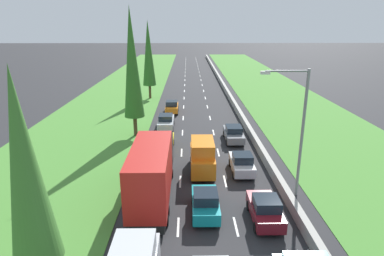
{
  "coord_description": "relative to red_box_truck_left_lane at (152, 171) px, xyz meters",
  "views": [
    {
      "loc": [
        -1.14,
        -2.15,
        11.76
      ],
      "look_at": [
        -0.71,
        30.57,
        1.33
      ],
      "focal_mm": 30.79,
      "sensor_mm": 36.0,
      "label": 1
    }
  ],
  "objects": [
    {
      "name": "silver_sedan_left_lane",
      "position": [
        -0.14,
        16.52,
        -1.37
      ],
      "size": [
        1.82,
        4.5,
        1.64
      ],
      "color": "silver",
      "rests_on": "ground"
    },
    {
      "name": "street_light_mast",
      "position": [
        9.84,
        0.57,
        3.05
      ],
      "size": [
        3.2,
        0.28,
        9.0
      ],
      "color": "gray",
      "rests_on": "ground"
    },
    {
      "name": "poplar_tree_third",
      "position": [
        -3.74,
        32.63,
        5.05
      ],
      "size": [
        2.11,
        2.11,
        12.36
      ],
      "color": "#4C3823",
      "rests_on": "ground"
    },
    {
      "name": "red_box_truck_left_lane",
      "position": [
        0.0,
        0.0,
        0.0
      ],
      "size": [
        2.46,
        9.4,
        4.18
      ],
      "color": "black",
      "rests_on": "ground"
    },
    {
      "name": "orange_van_centre_lane",
      "position": [
        3.6,
        4.45,
        -0.78
      ],
      "size": [
        1.96,
        4.9,
        2.82
      ],
      "color": "orange",
      "rests_on": "ground"
    },
    {
      "name": "poplar_tree_nearest",
      "position": [
        -3.96,
        -8.58,
        4.08
      ],
      "size": [
        2.06,
        2.06,
        10.44
      ],
      "color": "#4C3823",
      "rests_on": "ground"
    },
    {
      "name": "ground_plane",
      "position": [
        3.57,
        41.71,
        -2.18
      ],
      "size": [
        300.0,
        300.0,
        0.0
      ],
      "primitive_type": "plane",
      "color": "#28282B",
      "rests_on": "ground"
    },
    {
      "name": "grass_verge_left",
      "position": [
        -9.08,
        41.71,
        -2.16
      ],
      "size": [
        14.0,
        140.0,
        0.04
      ],
      "primitive_type": "cube",
      "color": "#478433",
      "rests_on": "ground"
    },
    {
      "name": "silver_hatchback_right_lane",
      "position": [
        6.84,
        4.29,
        -1.35
      ],
      "size": [
        1.74,
        3.9,
        1.72
      ],
      "color": "silver",
      "rests_on": "ground"
    },
    {
      "name": "lane_markings",
      "position": [
        3.57,
        41.71,
        -2.18
      ],
      "size": [
        3.64,
        116.0,
        0.01
      ],
      "color": "white",
      "rests_on": "ground"
    },
    {
      "name": "maroon_hatchback_right_lane",
      "position": [
        7.17,
        -2.74,
        -1.35
      ],
      "size": [
        1.74,
        3.9,
        1.72
      ],
      "color": "maroon",
      "rests_on": "ground"
    },
    {
      "name": "poplar_tree_second",
      "position": [
        -3.29,
        13.83,
        5.65
      ],
      "size": [
        2.14,
        2.14,
        13.56
      ],
      "color": "#4C3823",
      "rests_on": "ground"
    },
    {
      "name": "grey_sedan_right_lane",
      "position": [
        7.19,
        11.97,
        -1.37
      ],
      "size": [
        1.82,
        4.5,
        1.64
      ],
      "color": "slate",
      "rests_on": "ground"
    },
    {
      "name": "teal_hatchback_centre_lane",
      "position": [
        3.52,
        -1.91,
        -1.35
      ],
      "size": [
        1.74,
        3.9,
        1.72
      ],
      "color": "teal",
      "rests_on": "ground"
    },
    {
      "name": "median_barrier",
      "position": [
        9.27,
        41.71,
        -1.76
      ],
      "size": [
        0.44,
        120.0,
        0.85
      ],
      "primitive_type": "cube",
      "color": "#9E9B93",
      "rests_on": "ground"
    },
    {
      "name": "yellow_sedan_left_lane",
      "position": [
        0.11,
        9.5,
        -1.37
      ],
      "size": [
        1.82,
        4.5,
        1.64
      ],
      "color": "yellow",
      "rests_on": "ground"
    },
    {
      "name": "grass_verge_right",
      "position": [
        17.92,
        41.71,
        -2.16
      ],
      "size": [
        14.0,
        140.0,
        0.04
      ],
      "primitive_type": "cube",
      "color": "#478433",
      "rests_on": "ground"
    },
    {
      "name": "orange_hatchback_left_lane",
      "position": [
        0.24,
        23.4,
        -1.35
      ],
      "size": [
        1.74,
        3.9,
        1.72
      ],
      "color": "orange",
      "rests_on": "ground"
    }
  ]
}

